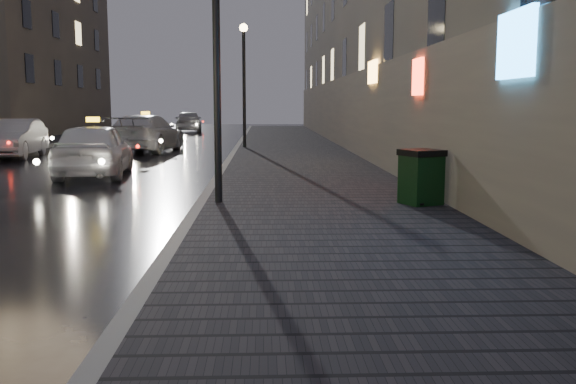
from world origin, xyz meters
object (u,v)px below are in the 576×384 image
at_px(lamp_far, 244,70).
at_px(car_far, 188,121).
at_px(car_left_mid, 14,138).
at_px(taxi_near, 94,149).
at_px(taxi_mid, 146,133).
at_px(lamp_near, 216,23).
at_px(trash_bin, 421,176).

bearing_deg(lamp_far, car_far, 103.82).
height_order(car_left_mid, car_far, car_far).
xyz_separation_m(lamp_far, taxi_near, (-3.86, -10.15, -2.73)).
bearing_deg(taxi_mid, taxi_near, 98.26).
relative_size(lamp_near, trash_bin, 5.18).
bearing_deg(car_far, taxi_near, 84.40).
distance_m(trash_bin, taxi_near, 9.86).
xyz_separation_m(lamp_near, trash_bin, (3.80, -0.36, -2.82)).
bearing_deg(car_left_mid, lamp_far, 17.01).
distance_m(taxi_near, car_left_mid, 8.17).
bearing_deg(trash_bin, lamp_far, 80.46).
distance_m(taxi_near, car_far, 29.20).
bearing_deg(car_left_mid, taxi_mid, 27.00).
height_order(lamp_near, taxi_mid, lamp_near).
distance_m(taxi_mid, car_far, 19.74).
xyz_separation_m(lamp_near, lamp_far, (0.00, 16.00, 0.00)).
distance_m(car_left_mid, taxi_mid, 5.28).
distance_m(lamp_near, taxi_mid, 16.08).
distance_m(lamp_far, car_far, 19.79).
bearing_deg(car_left_mid, trash_bin, -51.15).
bearing_deg(car_far, lamp_near, 90.40).
xyz_separation_m(taxi_near, taxi_mid, (-0.28, 9.45, 0.02)).
height_order(lamp_near, lamp_far, same).
bearing_deg(car_left_mid, taxi_near, -59.57).
height_order(lamp_near, trash_bin, lamp_near).
bearing_deg(lamp_far, lamp_near, -90.00).
relative_size(lamp_far, taxi_mid, 0.98).
xyz_separation_m(lamp_near, taxi_near, (-3.86, 5.85, -2.73)).
relative_size(trash_bin, taxi_mid, 0.19).
xyz_separation_m(trash_bin, car_left_mid, (-12.41, 12.85, 0.06)).
xyz_separation_m(lamp_far, taxi_mid, (-4.15, -0.70, -2.70)).
bearing_deg(lamp_far, car_left_mid, -157.83).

